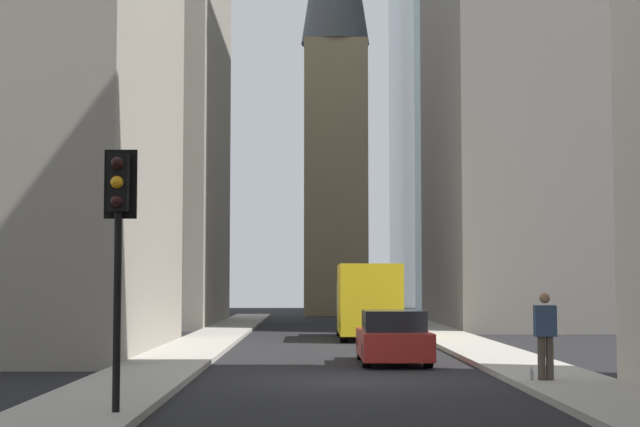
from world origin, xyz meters
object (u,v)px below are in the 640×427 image
Objects in this scene: delivery_truck at (367,301)px; discarded_bottle at (532,375)px; sedan_red at (393,339)px; traffic_light_foreground at (118,217)px; pedestrian at (545,332)px.

delivery_truck is 23.93× the size of discarded_bottle.
sedan_red is (-12.16, 0.00, -0.80)m from delivery_truck.
delivery_truck is 1.57× the size of traffic_light_foreground.
delivery_truck is at bearing 7.35° from discarded_bottle.
discarded_bottle is (-18.29, -2.36, -1.21)m from delivery_truck.
discarded_bottle is (-0.02, 0.30, -0.87)m from pedestrian.
sedan_red is 12.67m from traffic_light_foreground.
sedan_red is 2.40× the size of pedestrian.
pedestrian reaches higher than discarded_bottle.
traffic_light_foreground reaches higher than discarded_bottle.
pedestrian reaches higher than sedan_red.
pedestrian is 6.65× the size of discarded_bottle.
sedan_red is 1.05× the size of traffic_light_foreground.
delivery_truck is at bearing 8.27° from pedestrian.
pedestrian is (-6.10, -2.65, 0.46)m from sedan_red.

